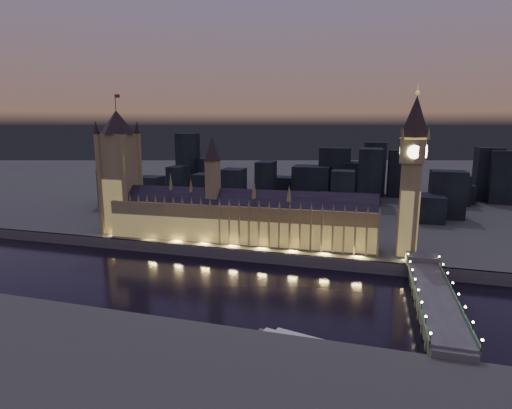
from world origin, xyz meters
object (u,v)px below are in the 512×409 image
(palace_of_westminster, at_px, (237,217))
(westminster_bridge, at_px, (432,298))
(victoria_tower, at_px, (119,166))
(elizabeth_tower, at_px, (412,163))
(river_boat, at_px, (299,343))

(palace_of_westminster, distance_m, westminster_bridge, 144.87)
(victoria_tower, height_order, westminster_bridge, victoria_tower)
(victoria_tower, bearing_deg, elizabeth_tower, 0.00)
(elizabeth_tower, xyz_separation_m, river_boat, (-51.64, -119.92, -68.03))
(victoria_tower, xyz_separation_m, elizabeth_tower, (218.00, 0.01, 7.71))
(elizabeth_tower, distance_m, westminster_bridge, 91.59)
(palace_of_westminster, relative_size, victoria_tower, 1.85)
(westminster_bridge, bearing_deg, elizabeth_tower, 97.28)
(victoria_tower, bearing_deg, palace_of_westminster, -0.10)
(elizabeth_tower, bearing_deg, river_boat, -113.30)
(westminster_bridge, xyz_separation_m, river_boat, (-60.00, -54.55, -4.43))
(river_boat, bearing_deg, westminster_bridge, 42.28)
(palace_of_westminster, bearing_deg, elizabeth_tower, 0.09)
(victoria_tower, distance_m, elizabeth_tower, 218.14)
(palace_of_westminster, xyz_separation_m, elizabeth_tower, (119.40, 0.18, 43.22))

